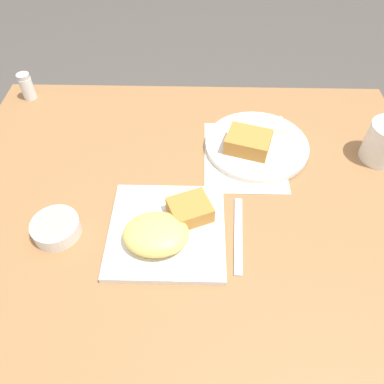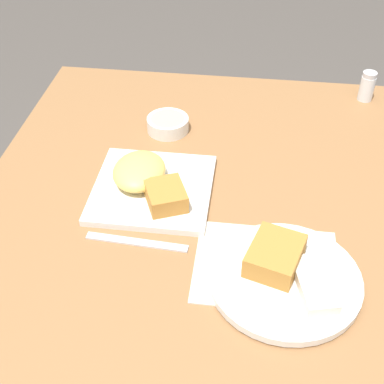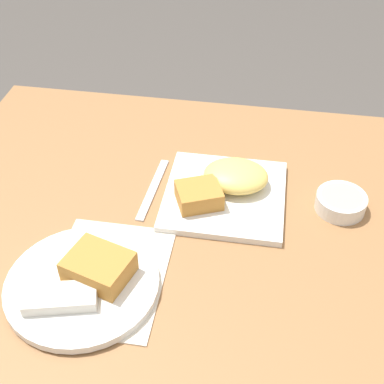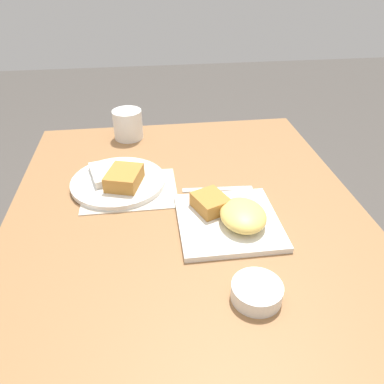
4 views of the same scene
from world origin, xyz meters
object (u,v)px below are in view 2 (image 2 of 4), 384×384
Objects in this scene: plate_square_near at (149,183)px; butter_knife at (137,242)px; sauce_ramekin at (168,124)px; plate_oval_far at (285,274)px; salt_shaker at (367,88)px.

butter_knife is (0.15, 0.00, -0.02)m from plate_square_near.
sauce_ramekin is at bearing 179.77° from plate_square_near.
salt_shaker is (-0.62, 0.20, 0.01)m from plate_oval_far.
plate_oval_far is 0.27m from butter_knife.
butter_knife is (-0.06, -0.26, -0.02)m from plate_oval_far.
salt_shaker reaches higher than butter_knife.
plate_square_near is 0.33m from plate_oval_far.
butter_knife is at bearing -101.96° from plate_oval_far.
sauce_ramekin is 1.28× the size of salt_shaker.
plate_oval_far is 0.66m from salt_shaker.
plate_oval_far is 3.40× the size of salt_shaker.
salt_shaker is at bearing 113.27° from sauce_ramekin.
sauce_ramekin is 0.37m from butter_knife.
plate_square_near is at bearing 95.08° from butter_knife.
salt_shaker is 0.40× the size of butter_knife.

